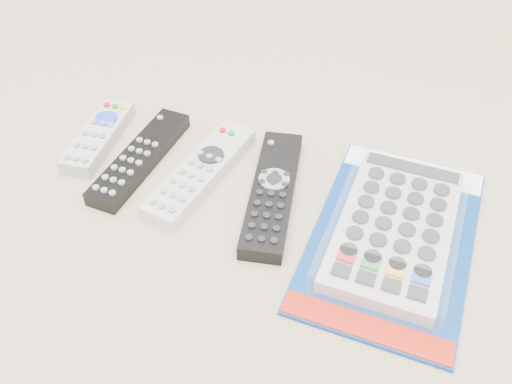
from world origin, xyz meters
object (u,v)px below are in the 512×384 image
(remote_large_black, at_px, (273,192))
(remote_silver_dvd, at_px, (201,172))
(jumbo_remote_packaged, at_px, (395,227))
(remote_small_grey, at_px, (99,136))
(remote_slim_black, at_px, (140,158))

(remote_large_black, bearing_deg, remote_silver_dvd, 166.97)
(remote_large_black, relative_size, jumbo_remote_packaged, 0.71)
(remote_small_grey, height_order, jumbo_remote_packaged, jumbo_remote_packaged)
(remote_small_grey, distance_m, remote_slim_black, 0.08)
(remote_small_grey, bearing_deg, remote_large_black, -10.83)
(remote_small_grey, xyz_separation_m, remote_slim_black, (0.08, -0.02, -0.00))
(remote_silver_dvd, xyz_separation_m, jumbo_remote_packaged, (0.26, -0.03, 0.01))
(remote_small_grey, relative_size, remote_slim_black, 0.77)
(remote_slim_black, relative_size, remote_large_black, 0.90)
(remote_large_black, bearing_deg, remote_slim_black, 168.57)
(jumbo_remote_packaged, bearing_deg, remote_slim_black, 179.13)
(remote_silver_dvd, relative_size, remote_large_black, 0.94)
(remote_silver_dvd, distance_m, remote_large_black, 0.10)
(remote_small_grey, bearing_deg, remote_silver_dvd, -12.45)
(remote_silver_dvd, height_order, jumbo_remote_packaged, jumbo_remote_packaged)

